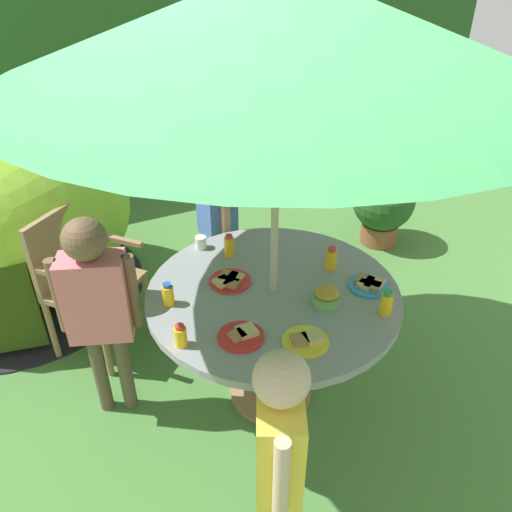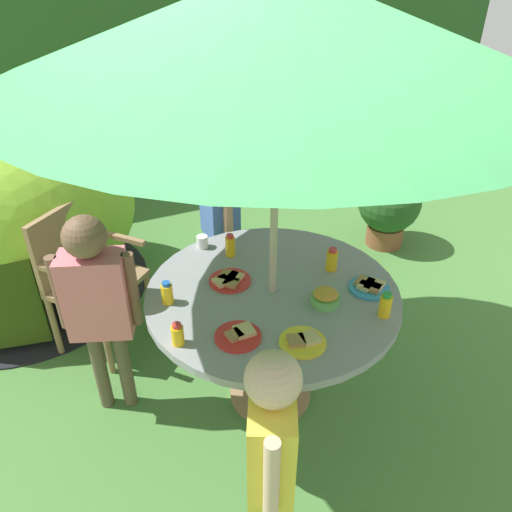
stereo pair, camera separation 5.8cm
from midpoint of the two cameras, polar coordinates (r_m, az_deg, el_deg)
name	(u,v)px [view 1 (the left image)]	position (r m, az deg, el deg)	size (l,w,h in m)	color
ground_plane	(271,395)	(3.05, 1.13, -15.50)	(10.00, 10.00, 0.02)	#477A38
hedge_backdrop	(111,80)	(5.56, -16.54, 18.68)	(9.00, 0.70, 2.08)	#285623
garden_table	(273,310)	(2.61, 1.28, -6.16)	(1.28, 1.28, 0.75)	#93704C
patio_umbrella	(279,23)	(2.06, 1.78, 24.99)	(2.25, 2.25, 2.19)	#B7AD8C
wooden_chair	(82,273)	(3.23, -19.73, -1.82)	(0.66, 0.66, 0.93)	#93704C
dome_tent	(0,212)	(3.87, -27.54, 4.50)	(2.08, 2.08, 1.36)	#8CC633
potted_plant	(383,204)	(4.35, 13.91, 5.77)	(0.52, 0.52, 0.66)	brown
child_in_blue_shirt	(216,206)	(3.23, -5.08, 5.66)	(0.21, 0.43, 1.26)	#3F3F47
child_in_pink_shirt	(97,298)	(2.58, -18.29, -4.55)	(0.39, 0.27, 1.21)	brown
child_in_yellow_shirt	(279,441)	(1.92, 1.72, -20.34)	(0.28, 0.36, 1.15)	navy
snack_bowl	(326,296)	(2.45, 7.35, -4.59)	(0.14, 0.14, 0.08)	#66B259
plate_back_edge	(242,335)	(2.26, -2.40, -9.04)	(0.21, 0.21, 0.03)	red
plate_far_left	(306,340)	(2.24, 4.96, -9.55)	(0.21, 0.21, 0.03)	yellow
plate_mid_left	(369,284)	(2.61, 12.15, -3.16)	(0.21, 0.21, 0.03)	#338CD8
plate_mid_right	(230,280)	(2.59, -3.66, -2.77)	(0.22, 0.22, 0.03)	red
juice_bottle_near_left	(331,259)	(2.69, 7.94, -0.30)	(0.06, 0.06, 0.13)	yellow
juice_bottle_near_right	(229,246)	(2.78, -3.67, 1.14)	(0.05, 0.05, 0.13)	yellow
juice_bottle_far_right	(181,336)	(2.22, -9.34, -8.98)	(0.06, 0.06, 0.11)	yellow
juice_bottle_center_front	(386,303)	(2.42, 13.96, -5.23)	(0.06, 0.06, 0.13)	yellow
juice_bottle_center_back	(168,295)	(2.46, -10.66, -4.34)	(0.06, 0.06, 0.12)	yellow
cup_near	(201,242)	(2.88, -6.89, 1.54)	(0.07, 0.07, 0.07)	white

